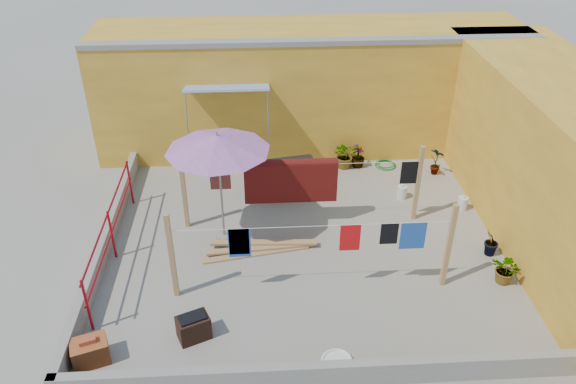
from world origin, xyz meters
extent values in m
plane|color=#9E998E|center=(0.00, 0.00, 0.00)|extent=(80.00, 80.00, 0.00)
cube|color=gold|center=(0.50, 4.70, 1.60)|extent=(11.00, 2.40, 3.20)
cube|color=gray|center=(0.50, 3.65, 3.15)|extent=(11.00, 0.35, 0.12)
cube|color=#2D51B2|center=(-1.60, 3.15, 2.25)|extent=(2.00, 0.79, 0.22)
cylinder|color=gray|center=(-2.55, 2.78, 1.60)|extent=(0.03, 0.30, 1.28)
cylinder|color=gray|center=(-0.65, 2.78, 1.60)|extent=(0.03, 0.30, 1.28)
cube|color=gold|center=(5.20, 0.00, 1.60)|extent=(2.40, 9.00, 3.20)
cube|color=gray|center=(0.00, -3.58, 0.22)|extent=(8.30, 0.16, 0.44)
cube|color=gray|center=(-4.08, 0.00, 0.22)|extent=(0.16, 7.30, 0.44)
cylinder|color=#A2101D|center=(-3.85, -2.20, 0.55)|extent=(0.05, 0.05, 1.10)
cylinder|color=#A2101D|center=(-3.85, -0.20, 0.55)|extent=(0.05, 0.05, 1.10)
cylinder|color=#A2101D|center=(-3.85, 1.80, 0.55)|extent=(0.05, 0.05, 1.10)
cylinder|color=#A2101D|center=(-3.85, -0.20, 1.05)|extent=(0.04, 4.20, 0.04)
cylinder|color=#A2101D|center=(-3.85, -0.20, 0.60)|extent=(0.04, 4.20, 0.04)
cube|color=tan|center=(-2.50, -1.40, 0.90)|extent=(0.09, 0.09, 1.80)
cube|color=tan|center=(2.50, -1.40, 0.90)|extent=(0.09, 0.09, 1.80)
cube|color=tan|center=(2.50, 0.80, 0.90)|extent=(0.09, 0.09, 1.80)
cube|color=tan|center=(-2.50, 0.80, 0.90)|extent=(0.09, 0.09, 1.80)
cylinder|color=silver|center=(0.00, -1.40, 1.45)|extent=(5.00, 0.01, 0.01)
cylinder|color=silver|center=(0.00, 0.80, 1.45)|extent=(5.00, 0.01, 0.01)
cube|color=#4E0F0D|center=(-0.24, 0.80, 1.04)|extent=(1.96, 0.22, 0.91)
cube|color=black|center=(2.28, 0.80, 1.18)|extent=(0.36, 0.02, 0.53)
cube|color=maroon|center=(-1.72, 0.80, 1.18)|extent=(0.43, 0.02, 0.53)
cube|color=#1E4AA4|center=(-1.29, -1.40, 1.15)|extent=(0.40, 0.02, 0.61)
cube|color=black|center=(-1.29, -1.40, 1.17)|extent=(0.36, 0.02, 0.55)
cube|color=red|center=(0.67, -1.40, 1.17)|extent=(0.36, 0.02, 0.56)
cube|color=#1E4AA4|center=(1.81, -1.40, 1.17)|extent=(0.46, 0.02, 0.57)
cube|color=black|center=(1.37, -1.40, 1.23)|extent=(0.32, 0.02, 0.44)
cylinder|color=gray|center=(-1.69, 0.35, 0.03)|extent=(0.37, 0.37, 0.06)
cylinder|color=gray|center=(-1.69, 0.35, 1.18)|extent=(0.05, 0.05, 2.36)
cone|color=#BA64A4|center=(-1.69, 0.35, 2.24)|extent=(2.32, 2.32, 0.33)
cylinder|color=gray|center=(-1.69, 0.35, 2.42)|extent=(0.04, 0.04, 0.10)
cube|color=black|center=(-0.34, 2.08, 0.70)|extent=(1.67, 1.04, 0.06)
cube|color=black|center=(-0.95, 1.66, 0.34)|extent=(0.06, 0.06, 0.68)
cube|color=black|center=(-1.06, 2.27, 0.34)|extent=(0.06, 0.06, 0.68)
cube|color=black|center=(0.39, 1.90, 0.34)|extent=(0.06, 0.06, 0.68)
cube|color=black|center=(0.28, 2.51, 0.34)|extent=(0.06, 0.06, 0.68)
cube|color=#AD5328|center=(-3.70, -2.90, 0.21)|extent=(0.67, 0.58, 0.41)
cube|color=#BD4C2C|center=(-3.70, -2.90, 0.45)|extent=(0.28, 0.20, 0.08)
cube|color=tan|center=(-1.01, -0.30, 0.02)|extent=(2.19, 0.54, 0.04)
cube|color=tan|center=(-0.93, -0.18, 0.07)|extent=(2.20, 0.35, 0.04)
cube|color=tan|center=(-0.85, -0.06, 0.12)|extent=(2.20, 0.26, 0.04)
cube|color=black|center=(-2.09, -2.49, 0.22)|extent=(0.63, 0.53, 0.44)
cube|color=black|center=(-2.09, -2.49, 0.46)|extent=(0.51, 0.42, 0.04)
cylinder|color=silver|center=(0.25, -3.20, 0.03)|extent=(0.49, 0.49, 0.06)
torus|color=silver|center=(0.25, -3.20, 0.06)|extent=(0.52, 0.52, 0.05)
cylinder|color=silver|center=(3.70, 1.09, 0.16)|extent=(0.23, 0.23, 0.31)
cylinder|color=silver|center=(3.70, 1.09, 0.33)|extent=(0.06, 0.06, 0.05)
cylinder|color=silver|center=(2.43, 1.65, 0.16)|extent=(0.23, 0.23, 0.31)
cylinder|color=silver|center=(2.43, 1.65, 0.33)|extent=(0.06, 0.06, 0.05)
torus|color=#1A7926|center=(2.38, 3.20, 0.02)|extent=(0.55, 0.55, 0.04)
torus|color=#1A7926|center=(2.38, 3.20, 0.06)|extent=(0.47, 0.47, 0.04)
imported|color=#1B601D|center=(1.31, 3.20, 0.36)|extent=(0.72, 0.65, 0.71)
imported|color=#1B601D|center=(1.65, 3.20, 0.31)|extent=(0.41, 0.41, 0.62)
imported|color=#1B601D|center=(3.53, 2.71, 0.37)|extent=(0.46, 0.47, 0.75)
imported|color=#1B601D|center=(3.70, -0.59, 0.32)|extent=(0.45, 0.45, 0.64)
imported|color=#1B601D|center=(3.70, -1.42, 0.31)|extent=(0.73, 0.73, 0.61)
camera|label=1|loc=(-0.90, -9.34, 7.15)|focal=35.00mm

